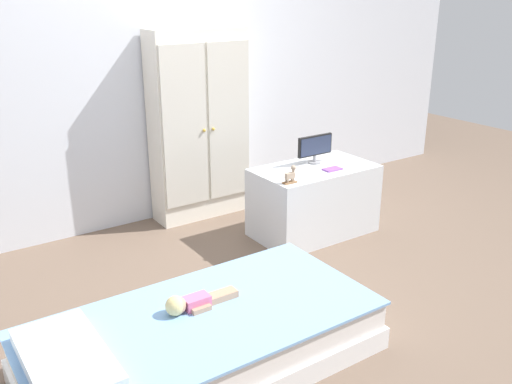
{
  "coord_description": "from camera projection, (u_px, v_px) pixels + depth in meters",
  "views": [
    {
      "loc": [
        -1.8,
        -2.41,
        1.77
      ],
      "look_at": [
        0.04,
        0.28,
        0.58
      ],
      "focal_mm": 39.21,
      "sensor_mm": 36.0,
      "label": 1
    }
  ],
  "objects": [
    {
      "name": "book_purple",
      "position": [
        332.0,
        169.0,
        4.06
      ],
      "size": [
        0.14,
        0.08,
        0.01
      ],
      "primitive_type": "cube",
      "color": "#8E51B2",
      "rests_on": "tv_stand"
    },
    {
      "name": "back_wall",
      "position": [
        155.0,
        47.0,
        4.19
      ],
      "size": [
        6.4,
        0.05,
        2.7
      ],
      "primitive_type": "cube",
      "color": "silver",
      "rests_on": "ground_plane"
    },
    {
      "name": "rocking_horse_toy",
      "position": [
        291.0,
        175.0,
        3.77
      ],
      "size": [
        0.1,
        0.04,
        0.12
      ],
      "color": "#8E6642",
      "rests_on": "tv_stand"
    },
    {
      "name": "pillow",
      "position": [
        66.0,
        358.0,
        2.34
      ],
      "size": [
        0.32,
        0.61,
        0.06
      ],
      "primitive_type": "cube",
      "color": "silver",
      "rests_on": "bed"
    },
    {
      "name": "tv_monitor",
      "position": [
        315.0,
        147.0,
        4.18
      ],
      "size": [
        0.31,
        0.1,
        0.21
      ],
      "color": "#99999E",
      "rests_on": "tv_stand"
    },
    {
      "name": "bed",
      "position": [
        204.0,
        341.0,
        2.75
      ],
      "size": [
        1.71,
        0.85,
        0.28
      ],
      "color": "white",
      "rests_on": "ground_plane"
    },
    {
      "name": "tv_stand",
      "position": [
        314.0,
        201.0,
        4.2
      ],
      "size": [
        0.9,
        0.52,
        0.52
      ],
      "primitive_type": "cube",
      "color": "silver",
      "rests_on": "ground_plane"
    },
    {
      "name": "wardrobe",
      "position": [
        199.0,
        126.0,
        4.39
      ],
      "size": [
        0.77,
        0.3,
        1.49
      ],
      "color": "white",
      "rests_on": "ground_plane"
    },
    {
      "name": "ground_plane",
      "position": [
        277.0,
        296.0,
        3.43
      ],
      "size": [
        10.0,
        10.0,
        0.02
      ],
      "primitive_type": "cube",
      "color": "brown"
    },
    {
      "name": "doll",
      "position": [
        189.0,
        303.0,
        2.74
      ],
      "size": [
        0.39,
        0.13,
        0.1
      ],
      "color": "#D6668E",
      "rests_on": "bed"
    }
  ]
}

